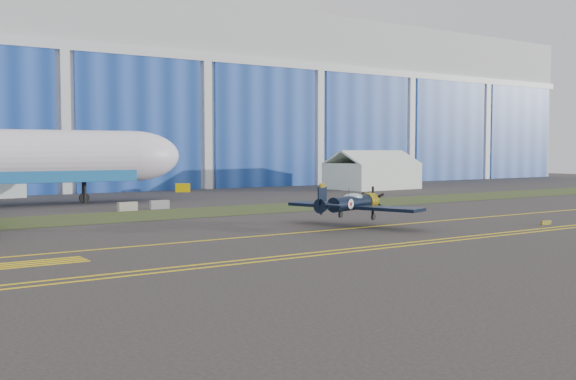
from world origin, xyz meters
TOP-DOWN VIEW (x-y plane):
  - ground at (0.00, 0.00)m, footprint 260.00×260.00m
  - grass_median at (0.00, 14.00)m, footprint 260.00×10.00m
  - hangar at (0.00, 71.79)m, footprint 220.00×45.70m
  - taxiway_centreline at (0.00, -5.00)m, footprint 200.00×0.20m
  - edge_line_near at (0.00, -14.50)m, footprint 80.00×0.20m
  - edge_line_far at (0.00, -13.50)m, footprint 80.00×0.20m
  - hold_short_ladder at (-18.00, -8.10)m, footprint 6.00×2.40m
  - guard_board_right at (22.00, -12.00)m, footprint 1.20×0.15m
  - warbird at (7.52, -4.24)m, footprint 12.98×14.18m
  - tent at (43.92, 35.15)m, footprint 13.61×10.25m
  - tug at (15.43, 44.41)m, footprint 2.45×1.99m
  - gse_box at (54.91, 42.89)m, footprint 3.54×2.81m
  - barrier_a at (-2.29, 19.36)m, footprint 2.04×0.75m
  - barrier_b at (1.34, 19.74)m, footprint 2.02×0.67m

SIDE VIEW (x-z plane):
  - ground at x=0.00m, z-range 0.00..0.00m
  - taxiway_centreline at x=0.00m, z-range 0.00..0.02m
  - edge_line_near at x=0.00m, z-range 0.00..0.02m
  - edge_line_far at x=0.00m, z-range 0.00..0.02m
  - hold_short_ladder at x=-18.00m, z-range 0.00..0.02m
  - grass_median at x=0.00m, z-range 0.01..0.03m
  - guard_board_right at x=22.00m, z-range 0.00..0.35m
  - barrier_a at x=-2.29m, z-range 0.00..0.90m
  - barrier_b at x=1.34m, z-range 0.00..0.90m
  - tug at x=15.43m, z-range 0.00..1.24m
  - gse_box at x=54.91m, z-range 0.00..1.88m
  - warbird at x=7.52m, z-range 0.21..3.66m
  - tent at x=43.92m, z-range 0.00..6.13m
  - hangar at x=0.00m, z-range -0.04..29.96m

